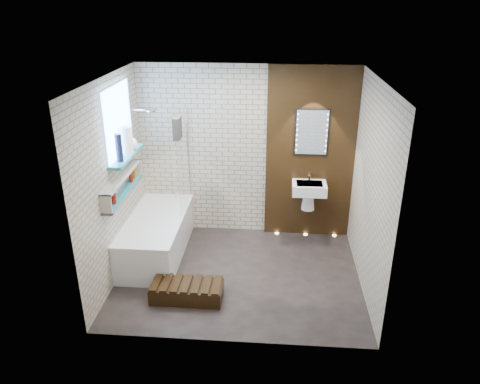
# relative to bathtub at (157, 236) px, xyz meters

# --- Properties ---
(ground) EXTENTS (3.20, 3.20, 0.00)m
(ground) POSITION_rel_bathtub_xyz_m (1.22, -0.45, -0.29)
(ground) COLOR black
(ground) RESTS_ON ground
(room_shell) EXTENTS (3.24, 3.20, 2.60)m
(room_shell) POSITION_rel_bathtub_xyz_m (1.22, -0.45, 1.01)
(room_shell) COLOR #BDB096
(room_shell) RESTS_ON ground
(walnut_panel) EXTENTS (1.30, 0.06, 2.60)m
(walnut_panel) POSITION_rel_bathtub_xyz_m (2.17, 0.82, 1.01)
(walnut_panel) COLOR black
(walnut_panel) RESTS_ON ground
(clerestory_window) EXTENTS (0.18, 1.00, 0.94)m
(clerestory_window) POSITION_rel_bathtub_xyz_m (-0.34, -0.10, 1.61)
(clerestory_window) COLOR #7FADE0
(clerestory_window) RESTS_ON room_shell
(display_niche) EXTENTS (0.14, 1.30, 0.26)m
(display_niche) POSITION_rel_bathtub_xyz_m (-0.31, -0.30, 0.91)
(display_niche) COLOR teal
(display_niche) RESTS_ON room_shell
(bathtub) EXTENTS (0.79, 1.74, 0.70)m
(bathtub) POSITION_rel_bathtub_xyz_m (0.00, 0.00, 0.00)
(bathtub) COLOR white
(bathtub) RESTS_ON ground
(bath_screen) EXTENTS (0.01, 0.78, 1.40)m
(bath_screen) POSITION_rel_bathtub_xyz_m (0.35, 0.44, 0.99)
(bath_screen) COLOR white
(bath_screen) RESTS_ON bathtub
(towel) EXTENTS (0.09, 0.22, 0.29)m
(towel) POSITION_rel_bathtub_xyz_m (0.35, 0.15, 1.56)
(towel) COLOR black
(towel) RESTS_ON bath_screen
(shower_head) EXTENTS (0.18, 0.18, 0.02)m
(shower_head) POSITION_rel_bathtub_xyz_m (-0.08, 0.50, 1.71)
(shower_head) COLOR silver
(shower_head) RESTS_ON room_shell
(washbasin) EXTENTS (0.50, 0.36, 0.58)m
(washbasin) POSITION_rel_bathtub_xyz_m (2.17, 0.62, 0.50)
(washbasin) COLOR white
(washbasin) RESTS_ON walnut_panel
(led_mirror) EXTENTS (0.50, 0.02, 0.70)m
(led_mirror) POSITION_rel_bathtub_xyz_m (2.17, 0.78, 1.36)
(led_mirror) COLOR black
(led_mirror) RESTS_ON walnut_panel
(walnut_step) EXTENTS (0.89, 0.40, 0.20)m
(walnut_step) POSITION_rel_bathtub_xyz_m (0.62, -1.02, -0.19)
(walnut_step) COLOR black
(walnut_step) RESTS_ON ground
(niche_bottles) EXTENTS (0.06, 0.94, 0.14)m
(niche_bottles) POSITION_rel_bathtub_xyz_m (-0.31, -0.25, 0.87)
(niche_bottles) COLOR maroon
(niche_bottles) RESTS_ON display_niche
(sill_vases) EXTENTS (0.17, 0.59, 0.37)m
(sill_vases) POSITION_rel_bathtub_xyz_m (-0.28, -0.07, 1.41)
(sill_vases) COLOR white
(sill_vases) RESTS_ON clerestory_window
(floor_uplights) EXTENTS (0.96, 0.06, 0.01)m
(floor_uplights) POSITION_rel_bathtub_xyz_m (2.17, 0.75, -0.29)
(floor_uplights) COLOR #FFD899
(floor_uplights) RESTS_ON ground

